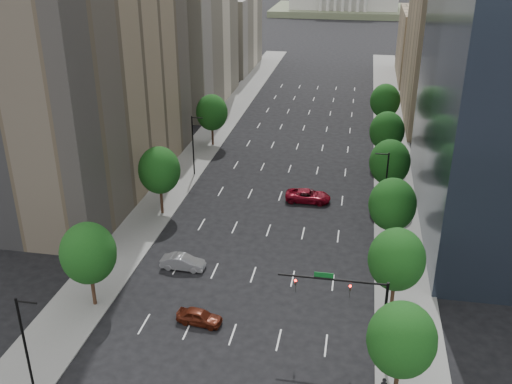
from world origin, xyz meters
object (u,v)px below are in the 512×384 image
Objects in this scene: traffic_signal at (356,299)px; car_red_far at (308,196)px; car_silver at (183,262)px; car_maroon at (199,317)px.

traffic_signal reaches higher than car_red_far.
traffic_signal reaches higher than car_silver.
car_silver is 0.80× the size of car_red_far.
traffic_signal is at bearing -117.03° from car_silver.
traffic_signal is 30.02m from car_red_far.
car_silver reaches higher than car_maroon.
car_maroon is 9.76m from car_silver.
car_red_far is (7.17, 27.88, 0.10)m from car_maroon.
car_red_far is (11.41, 19.08, 0.05)m from car_silver.
car_red_far is (-6.69, 28.94, -4.35)m from traffic_signal.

